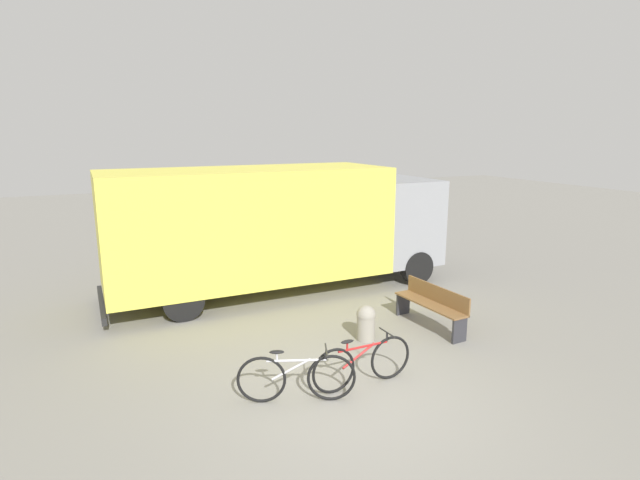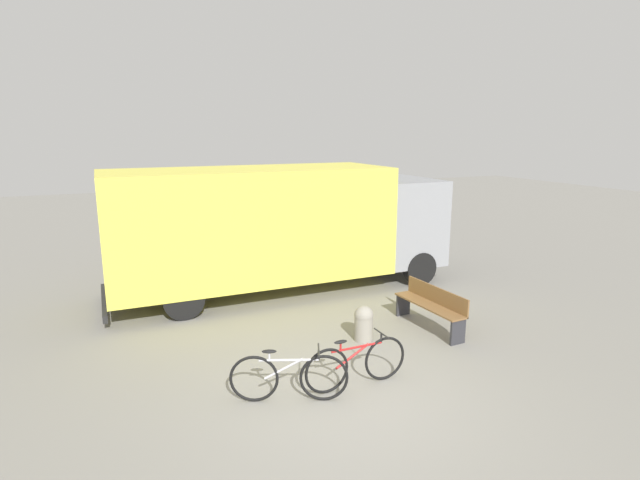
{
  "view_description": "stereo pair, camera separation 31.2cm",
  "coord_description": "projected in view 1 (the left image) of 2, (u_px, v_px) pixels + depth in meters",
  "views": [
    {
      "loc": [
        -3.33,
        -5.85,
        3.97
      ],
      "look_at": [
        1.15,
        3.85,
        1.64
      ],
      "focal_mm": 28.0,
      "sensor_mm": 36.0,
      "label": 1
    },
    {
      "loc": [
        -3.05,
        -5.98,
        3.97
      ],
      "look_at": [
        1.15,
        3.85,
        1.64
      ],
      "focal_mm": 28.0,
      "sensor_mm": 36.0,
      "label": 2
    }
  ],
  "objects": [
    {
      "name": "bollard_near_bench",
      "position": [
        366.0,
        322.0,
        9.64
      ],
      "size": [
        0.37,
        0.37,
        0.7
      ],
      "color": "gray",
      "rests_on": "ground"
    },
    {
      "name": "delivery_truck",
      "position": [
        277.0,
        224.0,
        12.44
      ],
      "size": [
        8.6,
        2.65,
        3.11
      ],
      "rotation": [
        0.0,
        0.0,
        0.01
      ],
      "color": "#EAE04C",
      "rests_on": "ground"
    },
    {
      "name": "bicycle_near",
      "position": [
        296.0,
        377.0,
        7.42
      ],
      "size": [
        1.67,
        0.72,
        0.83
      ],
      "rotation": [
        0.0,
        0.0,
        -0.38
      ],
      "color": "black",
      "rests_on": "ground"
    },
    {
      "name": "ground_plane",
      "position": [
        358.0,
        405.0,
        7.4
      ],
      "size": [
        60.0,
        60.0,
        0.0
      ],
      "primitive_type": "plane",
      "color": "gray"
    },
    {
      "name": "bicycle_middle",
      "position": [
        363.0,
        363.0,
        7.89
      ],
      "size": [
        1.78,
        0.44,
        0.83
      ],
      "rotation": [
        0.0,
        0.0,
        0.03
      ],
      "color": "black",
      "rests_on": "ground"
    },
    {
      "name": "park_bench",
      "position": [
        432.0,
        304.0,
        10.26
      ],
      "size": [
        0.52,
        1.86,
        0.86
      ],
      "rotation": [
        0.0,
        0.0,
        1.64
      ],
      "color": "brown",
      "rests_on": "ground"
    }
  ]
}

